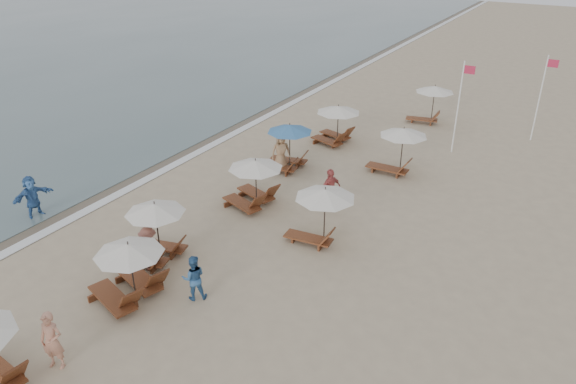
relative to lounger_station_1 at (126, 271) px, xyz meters
The scene contains 19 objects.
ground 5.57m from the lounger_station_1, ahead, with size 160.00×160.00×0.00m, color tan.
wet_sand_band 11.86m from the lounger_station_1, 126.51° to the left, with size 3.20×140.00×0.01m, color #6B5E4C.
foam_line 11.14m from the lounger_station_1, 121.10° to the left, with size 0.50×140.00×0.02m, color white.
lounger_station_1 is the anchor object (origin of this frame).
lounger_station_2 2.16m from the lounger_station_1, 109.33° to the left, with size 2.39×2.06×2.30m.
lounger_station_3 7.22m from the lounger_station_1, 90.70° to the left, with size 2.60×2.35×2.09m.
lounger_station_4 11.17m from the lounger_station_1, 93.75° to the left, with size 2.48×2.16×2.30m.
lounger_station_5 15.47m from the lounger_station_1, 90.92° to the left, with size 2.59×2.35×2.09m.
inland_station_0 7.01m from the lounger_station_1, 57.80° to the left, with size 2.58×2.24×2.22m.
inland_station_1 13.93m from the lounger_station_1, 73.38° to the left, with size 2.70×2.24×2.22m.
inland_station_2 21.44m from the lounger_station_1, 81.49° to the left, with size 2.62×2.24×2.22m.
beachgoer_near 3.24m from the lounger_station_1, 80.68° to the right, with size 0.64×0.42×1.76m, color tan.
beachgoer_mid_a 2.13m from the lounger_station_1, 28.29° to the left, with size 0.76×0.59×1.56m, color #2E5A8B.
beachgoer_mid_b 1.58m from the lounger_station_1, 107.50° to the left, with size 1.06×0.61×1.64m, color #94584B.
beachgoer_far_a 9.03m from the lounger_station_1, 71.11° to the left, with size 1.06×0.44×1.82m, color #B34A47.
beachgoer_far_b 10.95m from the lounger_station_1, 94.59° to the left, with size 0.93×0.60×1.89m, color #A47E59.
waterline_walker 7.43m from the lounger_station_1, 164.81° to the left, with size 1.65×0.53×1.78m, color #3563A0.
flag_pole_near 18.33m from the lounger_station_1, 71.82° to the left, with size 0.60×0.08×4.75m.
flag_pole_far 23.16m from the lounger_station_1, 67.07° to the left, with size 0.60×0.08×4.65m.
Camera 1 is at (5.96, -9.02, 10.79)m, focal length 33.65 mm.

